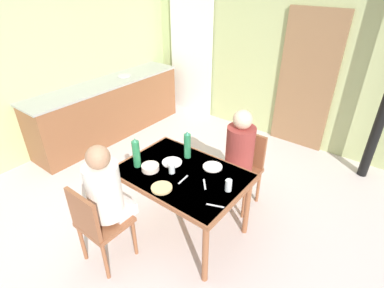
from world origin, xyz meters
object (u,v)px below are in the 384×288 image
Objects in this scene: dining_table at (183,179)px; serving_bowl_center at (150,168)px; water_bottle_green_near at (187,145)px; person_near_diner at (105,189)px; person_far_diner at (239,149)px; chair_far_diner at (243,165)px; kitchen_counter at (109,109)px; chair_near_diner at (98,223)px; water_bottle_green_far at (136,153)px.

serving_bowl_center is (-0.27, -0.15, 0.11)m from dining_table.
water_bottle_green_near is 0.44m from serving_bowl_center.
dining_table is 0.73m from person_near_diner.
chair_far_diner is at bearing -90.00° from person_far_diner.
kitchen_counter is 2.55m from person_near_diner.
chair_far_diner is at bearing 69.99° from chair_near_diner.
chair_far_diner is (2.55, -0.14, 0.05)m from kitchen_counter.
chair_far_diner is at bearing 68.26° from person_near_diner.
chair_near_diner is at bearing -40.74° from kitchen_counter.
person_near_diner is 4.53× the size of serving_bowl_center.
person_far_diner reaches higher than water_bottle_green_far.
person_far_diner is at bearing -6.26° from kitchen_counter.
person_far_diner is 1.07m from water_bottle_green_far.
person_far_diner reaches higher than dining_table.
chair_near_diner is 0.31m from person_near_diner.
chair_far_diner is (0.57, 1.57, 0.00)m from chair_near_diner.
dining_table is 4.10× the size of water_bottle_green_near.
water_bottle_green_near is at bearing -17.33° from kitchen_counter.
dining_table is at bearing 72.63° from chair_far_diner.
kitchen_counter is 8.78× the size of water_bottle_green_near.
water_bottle_green_near is at bearing 71.13° from serving_bowl_center.
chair_far_diner is at bearing 55.32° from water_bottle_green_far.
dining_table is 1.59× the size of person_near_diner.
person_near_diner reaches higher than dining_table.
person_far_diner is at bearing 57.03° from serving_bowl_center.
dining_table is 3.90× the size of water_bottle_green_far.
kitchen_counter is 3.40× the size of person_near_diner.
water_bottle_green_near is at bearing 46.18° from person_far_diner.
water_bottle_green_far is at bearing 102.02° from person_near_diner.
chair_near_diner is 1.13× the size of person_far_diner.
water_bottle_green_near reaches higher than kitchen_counter.
serving_bowl_center is at bearing 57.03° from person_far_diner.
chair_near_diner is 0.68m from serving_bowl_center.
chair_near_diner is 1.00× the size of chair_far_diner.
serving_bowl_center is at bearing 84.13° from person_near_diner.
dining_table is at bearing 23.41° from water_bottle_green_far.
dining_table is at bearing 67.45° from chair_near_diner.
water_bottle_green_far is at bearing -169.00° from serving_bowl_center.
serving_bowl_center is at bearing -27.98° from kitchen_counter.
serving_bowl_center is at bearing 85.40° from chair_near_diner.
chair_far_diner is at bearing -3.22° from kitchen_counter.
kitchen_counter is 15.40× the size of serving_bowl_center.
person_far_diner is (0.57, 1.29, 0.00)m from person_near_diner.
kitchen_counter is 3.40× the size of person_far_diner.
kitchen_counter is at bearing 149.52° from water_bottle_green_far.
serving_bowl_center is at bearing -150.63° from dining_table.
dining_table is 0.33m from serving_bowl_center.
water_bottle_green_far is (-0.42, -0.18, 0.23)m from dining_table.
dining_table is at bearing -21.86° from kitchen_counter.
chair_far_diner is at bearing 61.00° from serving_bowl_center.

